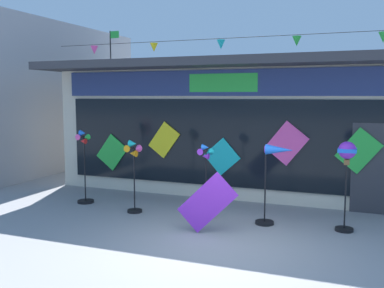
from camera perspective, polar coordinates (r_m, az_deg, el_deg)
ground_plane at (r=7.74m, az=3.56°, el=-13.23°), size 80.00×80.00×0.00m
kite_shop_building at (r=12.79m, az=6.96°, el=2.62°), size 9.97×5.48×4.67m
wind_spinner_far_left at (r=10.78m, az=-13.96°, el=-2.83°), size 0.39×0.39×1.78m
wind_spinner_left at (r=9.67m, az=-7.68°, el=-3.04°), size 0.37×0.33×1.63m
wind_spinner_center_left at (r=9.29m, az=1.80°, el=-4.91°), size 0.40×0.40×1.58m
wind_spinner_center_right at (r=8.79m, az=10.79°, el=-3.34°), size 0.73×0.38×1.64m
wind_spinner_right at (r=8.73m, az=19.64°, el=-2.24°), size 0.35×0.35×1.74m
display_kite_on_ground at (r=8.28m, az=2.02°, el=-7.67°), size 1.18×0.18×1.18m
neighbour_building at (r=17.83m, az=-23.11°, el=5.64°), size 6.14×8.04×5.03m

